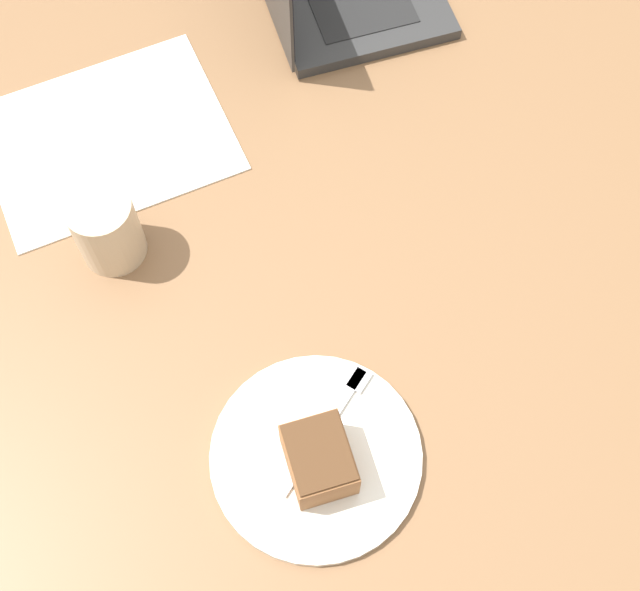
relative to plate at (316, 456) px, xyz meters
The scene contains 7 objects.
ground_plane 0.81m from the plate, 114.54° to the right, with size 12.00×12.00×0.00m, color #4C4742.
dining_table 0.38m from the plate, 114.54° to the right, with size 1.39×1.39×0.72m.
paper_document 0.51m from the plate, 80.32° to the right, with size 0.32×0.25×0.00m.
plate is the anchor object (origin of this frame).
cake_slice 0.04m from the plate, 81.89° to the left, with size 0.07×0.09×0.06m.
fork 0.05m from the plate, 135.59° to the right, with size 0.15×0.11×0.00m.
coffee_glass 0.37m from the plate, 69.70° to the right, with size 0.08×0.08×0.10m.
Camera 1 is at (0.25, 0.57, 1.70)m, focal length 50.00 mm.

